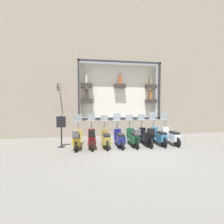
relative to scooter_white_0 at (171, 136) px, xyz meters
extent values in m
plane|color=#66635E|center=(-0.75, 2.25, -0.43)|extent=(120.00, 120.00, 0.00)
cube|color=gray|center=(2.85, 2.25, 0.13)|extent=(0.40, 5.75, 1.13)
cube|color=gray|center=(2.85, 2.25, 7.18)|extent=(0.40, 5.75, 5.00)
cube|color=#2D2D33|center=(2.64, 2.25, 4.62)|extent=(0.04, 5.75, 0.12)
cube|color=#2D2D33|center=(2.64, 2.25, 0.76)|extent=(0.04, 5.75, 0.12)
cube|color=#2D2D33|center=(2.64, -0.57, 2.69)|extent=(0.04, 0.12, 3.98)
cube|color=#2D2D33|center=(2.64, 5.06, 2.69)|extent=(0.04, 0.12, 3.98)
cube|color=white|center=(3.20, 2.25, 2.69)|extent=(0.04, 5.51, 3.74)
cube|color=#38332D|center=(2.98, -0.07, 3.02)|extent=(0.36, 0.78, 0.28)
cylinder|color=#9E7F4C|center=(2.98, -0.07, 3.44)|extent=(0.16, 0.16, 0.57)
sphere|color=beige|center=(2.98, -0.07, 3.83)|extent=(0.21, 0.21, 0.21)
cube|color=#38332D|center=(2.98, 2.25, 3.02)|extent=(0.36, 0.78, 0.28)
cylinder|color=#CC4C23|center=(2.98, 2.25, 3.46)|extent=(0.17, 0.17, 0.60)
sphere|color=beige|center=(2.98, 2.25, 3.86)|extent=(0.22, 0.22, 0.22)
cube|color=#38332D|center=(2.98, 4.56, 3.02)|extent=(0.36, 0.78, 0.28)
cylinder|color=silver|center=(2.98, 4.56, 3.44)|extent=(0.16, 0.16, 0.57)
sphere|color=beige|center=(2.98, 4.56, 3.82)|extent=(0.20, 0.20, 0.20)
cube|color=#38332D|center=(2.98, -0.07, 1.96)|extent=(0.36, 0.78, 0.28)
cylinder|color=#B26B2D|center=(2.98, -0.07, 2.43)|extent=(0.18, 0.18, 0.66)
sphere|color=beige|center=(2.98, -0.07, 2.88)|extent=(0.24, 0.24, 0.24)
cube|color=#38332D|center=(2.98, 4.56, 1.96)|extent=(0.36, 0.78, 0.28)
cylinder|color=#47382D|center=(2.98, 4.56, 2.43)|extent=(0.19, 0.19, 0.67)
sphere|color=beige|center=(2.98, 4.56, 2.88)|extent=(0.24, 0.24, 0.24)
cylinder|color=black|center=(2.47, 6.29, 2.79)|extent=(0.35, 0.05, 0.05)
torus|color=black|center=(2.30, 6.29, 2.79)|extent=(0.50, 0.05, 0.50)
cylinder|color=white|center=(2.30, 6.29, 2.79)|extent=(0.41, 0.03, 0.41)
cylinder|color=black|center=(0.74, 0.00, -0.18)|extent=(0.50, 0.09, 0.50)
cylinder|color=black|center=(-0.56, 0.00, -0.18)|extent=(0.50, 0.09, 0.50)
cube|color=silver|center=(0.09, 0.00, -0.20)|extent=(1.02, 0.38, 0.06)
cube|color=silver|center=(-0.28, 0.00, 0.01)|extent=(0.61, 0.35, 0.36)
cube|color=black|center=(-0.28, 0.00, 0.24)|extent=(0.58, 0.31, 0.10)
cube|color=silver|center=(0.64, 0.00, 0.11)|extent=(0.12, 0.37, 0.56)
cylinder|color=gray|center=(0.71, 0.00, 0.61)|extent=(0.20, 0.06, 0.45)
cylinder|color=gray|center=(0.78, 0.00, 0.82)|extent=(0.04, 0.61, 0.04)
cube|color=silver|center=(0.82, 0.00, 1.04)|extent=(0.11, 0.42, 0.43)
cylinder|color=black|center=(0.73, 0.71, -0.17)|extent=(0.53, 0.09, 0.53)
cylinder|color=black|center=(-0.54, 0.71, -0.17)|extent=(0.53, 0.09, 0.53)
cube|color=teal|center=(0.09, 0.71, -0.18)|extent=(1.02, 0.39, 0.06)
cube|color=teal|center=(-0.28, 0.71, 0.03)|extent=(0.61, 0.35, 0.36)
cube|color=black|center=(-0.28, 0.71, 0.26)|extent=(0.58, 0.31, 0.10)
cube|color=teal|center=(0.64, 0.71, 0.13)|extent=(0.12, 0.37, 0.56)
cylinder|color=gray|center=(0.71, 0.71, 0.62)|extent=(0.20, 0.06, 0.45)
cylinder|color=gray|center=(0.78, 0.71, 0.84)|extent=(0.04, 0.60, 0.04)
cube|color=silver|center=(0.82, 0.71, 1.06)|extent=(0.11, 0.42, 0.43)
cylinder|color=black|center=(0.73, 1.43, -0.17)|extent=(0.52, 0.09, 0.52)
cylinder|color=black|center=(-0.55, 1.43, -0.17)|extent=(0.52, 0.09, 0.52)
cube|color=black|center=(0.09, 1.43, -0.18)|extent=(1.02, 0.38, 0.06)
cube|color=black|center=(-0.28, 1.43, 0.03)|extent=(0.61, 0.35, 0.36)
cube|color=black|center=(-0.28, 1.43, 0.26)|extent=(0.58, 0.31, 0.10)
cube|color=black|center=(0.64, 1.43, 0.13)|extent=(0.12, 0.37, 0.56)
cylinder|color=gray|center=(0.71, 1.43, 0.62)|extent=(0.20, 0.06, 0.45)
cylinder|color=gray|center=(0.78, 1.43, 0.83)|extent=(0.04, 0.60, 0.04)
cube|color=silver|center=(0.82, 1.43, 1.00)|extent=(0.09, 0.42, 0.34)
cube|color=black|center=(-0.60, 1.43, 0.42)|extent=(0.28, 0.28, 0.28)
cylinder|color=black|center=(0.75, 2.14, -0.18)|extent=(0.50, 0.09, 0.50)
cylinder|color=black|center=(-0.56, 2.14, -0.18)|extent=(0.50, 0.09, 0.50)
cube|color=#19512D|center=(0.09, 2.14, -0.20)|extent=(1.02, 0.39, 0.06)
cube|color=#19512D|center=(-0.28, 2.14, 0.01)|extent=(0.61, 0.35, 0.36)
cube|color=black|center=(-0.28, 2.14, 0.24)|extent=(0.58, 0.31, 0.10)
cube|color=#19512D|center=(0.64, 2.14, 0.11)|extent=(0.12, 0.37, 0.56)
cylinder|color=gray|center=(0.71, 2.14, 0.61)|extent=(0.20, 0.06, 0.45)
cylinder|color=gray|center=(0.78, 2.14, 0.82)|extent=(0.04, 0.61, 0.04)
cube|color=silver|center=(0.82, 2.14, 0.98)|extent=(0.08, 0.42, 0.32)
cube|color=#4C4C51|center=(-0.61, 2.14, 0.40)|extent=(0.28, 0.28, 0.28)
cylinder|color=black|center=(0.77, 2.85, -0.21)|extent=(0.44, 0.09, 0.44)
cylinder|color=black|center=(-0.58, 2.85, -0.21)|extent=(0.44, 0.09, 0.44)
cube|color=navy|center=(0.09, 2.85, -0.22)|extent=(1.02, 0.39, 0.06)
cube|color=navy|center=(-0.28, 2.85, -0.01)|extent=(0.61, 0.35, 0.36)
cube|color=black|center=(-0.28, 2.85, 0.22)|extent=(0.58, 0.31, 0.10)
cube|color=navy|center=(0.64, 2.85, 0.09)|extent=(0.12, 0.37, 0.56)
cylinder|color=gray|center=(0.71, 2.85, 0.58)|extent=(0.20, 0.06, 0.45)
cylinder|color=gray|center=(0.78, 2.85, 0.79)|extent=(0.04, 0.60, 0.04)
cube|color=silver|center=(0.82, 2.85, 1.01)|extent=(0.11, 0.42, 0.44)
cylinder|color=black|center=(0.76, 3.57, -0.20)|extent=(0.46, 0.09, 0.46)
cylinder|color=black|center=(-0.57, 3.57, -0.20)|extent=(0.46, 0.09, 0.46)
cube|color=olive|center=(0.09, 3.57, -0.22)|extent=(1.02, 0.38, 0.06)
cube|color=olive|center=(-0.28, 3.57, -0.01)|extent=(0.61, 0.35, 0.36)
cube|color=black|center=(-0.28, 3.57, 0.22)|extent=(0.58, 0.31, 0.10)
cube|color=olive|center=(0.64, 3.57, 0.09)|extent=(0.12, 0.37, 0.56)
cylinder|color=gray|center=(0.71, 3.57, 0.59)|extent=(0.20, 0.06, 0.45)
cylinder|color=gray|center=(0.78, 3.57, 0.80)|extent=(0.04, 0.60, 0.04)
cube|color=silver|center=(0.82, 3.57, 0.97)|extent=(0.09, 0.42, 0.34)
cylinder|color=black|center=(0.73, 4.28, -0.17)|extent=(0.53, 0.09, 0.53)
cylinder|color=black|center=(-0.54, 4.28, -0.17)|extent=(0.53, 0.09, 0.53)
cube|color=maroon|center=(0.09, 4.28, -0.18)|extent=(1.02, 0.38, 0.06)
cube|color=maroon|center=(-0.28, 4.28, 0.03)|extent=(0.61, 0.35, 0.36)
cube|color=black|center=(-0.28, 4.28, 0.26)|extent=(0.58, 0.31, 0.10)
cube|color=maroon|center=(0.64, 4.28, 0.13)|extent=(0.12, 0.37, 0.56)
cylinder|color=gray|center=(0.71, 4.28, 0.62)|extent=(0.20, 0.06, 0.45)
cylinder|color=gray|center=(0.78, 4.28, 0.84)|extent=(0.04, 0.61, 0.04)
cube|color=silver|center=(0.82, 4.28, 1.02)|extent=(0.09, 0.42, 0.36)
cube|color=black|center=(-0.60, 4.28, 0.42)|extent=(0.28, 0.28, 0.28)
cylinder|color=black|center=(0.76, 4.99, -0.20)|extent=(0.47, 0.09, 0.47)
cylinder|color=black|center=(-0.57, 4.99, -0.20)|extent=(0.47, 0.09, 0.47)
cube|color=gold|center=(0.09, 4.99, -0.21)|extent=(1.02, 0.38, 0.06)
cube|color=gold|center=(-0.28, 4.99, 0.00)|extent=(0.61, 0.35, 0.36)
cube|color=black|center=(-0.28, 4.99, 0.23)|extent=(0.58, 0.31, 0.10)
cube|color=gold|center=(0.64, 4.99, 0.10)|extent=(0.12, 0.37, 0.56)
cylinder|color=gray|center=(0.71, 4.99, 0.59)|extent=(0.20, 0.06, 0.45)
cylinder|color=gray|center=(0.78, 4.99, 0.81)|extent=(0.04, 0.61, 0.04)
cube|color=silver|center=(0.82, 4.99, 0.99)|extent=(0.09, 0.42, 0.37)
cube|color=#4C4C51|center=(-0.61, 4.99, 0.39)|extent=(0.28, 0.28, 0.28)
cylinder|color=#232326|center=(0.32, 5.79, -0.42)|extent=(0.36, 0.36, 0.02)
cylinder|color=#232326|center=(0.32, 5.79, 0.37)|extent=(0.07, 0.07, 1.60)
cube|color=black|center=(0.30, 5.79, 0.84)|extent=(0.03, 0.45, 0.55)
camera|label=1|loc=(-7.44, 4.37, 1.72)|focal=24.00mm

